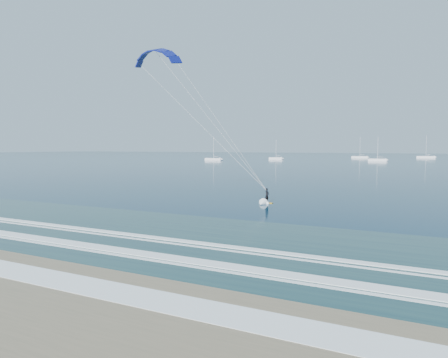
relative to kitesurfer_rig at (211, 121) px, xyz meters
name	(u,v)px	position (x,y,z in m)	size (l,w,h in m)	color
kitesurfer_rig	(211,121)	(0.00, 0.00, 0.00)	(16.42, 8.09, 19.21)	#BC8716
sailboat_0	(214,159)	(-71.14, 135.69, -9.12)	(8.95, 2.40, 12.13)	silver
sailboat_1	(276,158)	(-47.32, 162.14, -9.13)	(7.37, 2.40, 10.30)	silver
sailboat_2	(360,157)	(-10.88, 210.80, -9.11)	(9.43, 2.40, 12.62)	silver
sailboat_3	(377,160)	(3.72, 161.25, -9.12)	(8.33, 2.40, 11.61)	silver
sailboat_4	(426,157)	(24.95, 232.26, -9.11)	(10.30, 2.40, 13.79)	silver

